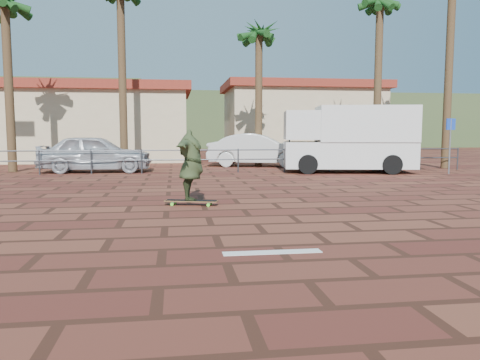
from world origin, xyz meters
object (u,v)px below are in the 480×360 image
Objects in this scene: skateboarder at (191,165)px; car_silver at (96,153)px; campervan at (349,138)px; car_white at (258,150)px; longboard at (191,201)px.

skateboarder is 0.43× the size of car_silver.
car_white is (-3.21, 3.92, -0.64)m from campervan.
skateboarder is 10.81m from campervan.
campervan is (6.95, 8.26, 0.52)m from skateboarder.
skateboarder is 0.35× the size of campervan.
car_silver is (-3.70, 9.77, -0.14)m from skateboarder.
longboard is 0.63× the size of skateboarder.
car_silver is at bearing -177.62° from campervan.
longboard is 0.84m from skateboarder.
campervan reaches higher than skateboarder.
car_white is (3.74, 12.18, -0.12)m from skateboarder.
skateboarder reaches higher than longboard.
skateboarder is (0.00, -0.00, 0.84)m from longboard.
longboard is at bearing 178.13° from car_white.
longboard is at bearing -157.95° from car_silver.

